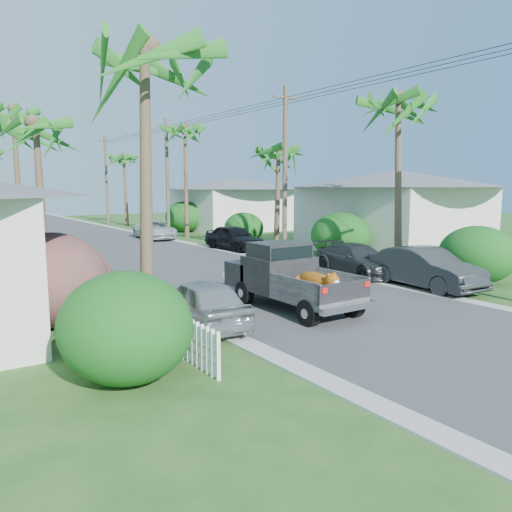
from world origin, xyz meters
TOP-DOWN VIEW (x-y plane):
  - ground at (0.00, 0.00)m, footprint 120.00×120.00m
  - road at (0.00, 25.00)m, footprint 8.00×100.00m
  - curb_left at (-4.30, 25.00)m, footprint 0.60×100.00m
  - curb_right at (4.30, 25.00)m, footprint 0.60×100.00m
  - pickup_truck at (-1.15, 4.17)m, footprint 1.98×5.12m
  - parked_car_rn at (5.00, 3.48)m, footprint 2.05×4.80m
  - parked_car_rm at (5.00, 7.00)m, footprint 2.40×4.77m
  - parked_car_rf at (5.00, 17.22)m, footprint 2.04×4.53m
  - parked_car_rd at (3.60, 25.96)m, footprint 2.70×5.00m
  - parked_car_ln at (-4.44, 3.63)m, footprint 1.96×4.07m
  - palm_l_a at (-6.20, 3.00)m, footprint 4.40×4.40m
  - palm_l_b at (-6.80, 12.00)m, footprint 4.40×4.40m
  - palm_l_c at (-6.00, 22.00)m, footprint 4.40×4.40m
  - palm_r_a at (6.30, 6.00)m, footprint 4.40×4.40m
  - palm_r_b at (6.60, 15.00)m, footprint 4.40×4.40m
  - palm_r_c at (6.20, 26.00)m, footprint 4.40×4.40m
  - palm_r_d at (6.50, 40.00)m, footprint 4.40×4.40m
  - shrub_l_a at (-7.50, 1.00)m, footprint 2.60×2.86m
  - shrub_l_b at (-7.80, 6.00)m, footprint 3.00×3.30m
  - shrub_l_c at (-7.40, 10.00)m, footprint 2.40×2.64m
  - shrub_r_a at (7.60, 3.00)m, footprint 2.80×3.08m
  - shrub_r_b at (7.80, 11.00)m, footprint 3.00×3.30m
  - shrub_r_c at (7.50, 20.00)m, footprint 2.60×2.86m
  - shrub_r_d at (8.00, 30.00)m, footprint 3.20×3.52m
  - picket_fence at (-6.00, 5.50)m, footprint 0.10×11.00m
  - house_right_near at (13.00, 12.00)m, footprint 8.00×9.00m
  - house_right_far at (13.00, 30.00)m, footprint 9.00×8.00m
  - utility_pole_b at (5.60, 13.00)m, footprint 1.60×0.26m
  - utility_pole_c at (5.60, 28.00)m, footprint 1.60×0.26m
  - utility_pole_d at (5.60, 43.00)m, footprint 1.60×0.26m

SIDE VIEW (x-z plane):
  - ground at x=0.00m, z-range 0.00..0.00m
  - road at x=0.00m, z-range 0.00..0.02m
  - curb_left at x=-4.30m, z-range 0.00..0.06m
  - curb_right at x=4.30m, z-range 0.00..0.06m
  - picket_fence at x=-6.00m, z-range 0.00..1.00m
  - parked_car_rm at x=5.00m, z-range 0.00..1.33m
  - parked_car_rd at x=3.60m, z-range 0.00..1.33m
  - parked_car_ln at x=-4.44m, z-range 0.00..1.34m
  - parked_car_rf at x=5.00m, z-range 0.00..1.51m
  - parked_car_rn at x=5.00m, z-range 0.00..1.54m
  - shrub_l_c at x=-7.40m, z-range 0.00..2.00m
  - pickup_truck at x=-1.15m, z-range -0.02..2.04m
  - shrub_r_c at x=7.50m, z-range 0.00..2.10m
  - shrub_l_a at x=-7.50m, z-range 0.00..2.20m
  - shrub_r_a at x=7.60m, z-range 0.00..2.30m
  - shrub_r_b at x=7.80m, z-range 0.00..2.50m
  - shrub_l_b at x=-7.80m, z-range 0.00..2.60m
  - shrub_r_d at x=8.00m, z-range 0.00..2.60m
  - house_right_far at x=13.00m, z-range -0.18..4.42m
  - house_right_near at x=13.00m, z-range -0.18..4.62m
  - utility_pole_b at x=5.60m, z-range 0.10..9.10m
  - utility_pole_c at x=5.60m, z-range 0.10..9.10m
  - utility_pole_d at x=5.60m, z-range 0.10..9.10m
  - palm_r_b at x=6.60m, z-range 2.35..9.55m
  - palm_l_b at x=-6.80m, z-range 2.44..9.85m
  - palm_r_d at x=6.50m, z-range 2.73..10.74m
  - palm_l_a at x=-6.20m, z-range 2.83..11.04m
  - palm_r_a at x=6.30m, z-range 3.07..11.78m
  - palm_l_c at x=-6.00m, z-range 3.31..12.51m
  - palm_r_c at x=6.20m, z-range 3.41..12.81m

